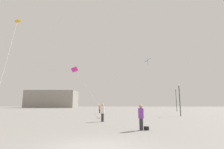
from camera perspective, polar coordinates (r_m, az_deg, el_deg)
ground_plane at (r=7.18m, az=-6.28°, el=-23.23°), size 300.00×300.00×0.00m
person_in_purple at (r=12.03m, az=9.51°, el=-13.29°), size 0.37×0.37×1.68m
person_in_white at (r=17.76m, az=-3.14°, el=-12.13°), size 0.38×0.38×1.76m
person_in_orange at (r=35.64m, az=-4.10°, el=-11.13°), size 0.35×0.35×1.60m
kite_cobalt_delta at (r=30.04m, az=11.36°, el=4.45°), size 9.46×7.74×8.17m
kite_amber_diamond at (r=22.67m, az=-28.66°, el=14.82°), size 3.50×6.98×10.02m
kite_magenta_delta at (r=37.99m, az=-12.16°, el=1.48°), size 6.31×1.76×8.26m
building_left_hall at (r=105.90m, az=-19.00°, el=-7.70°), size 27.23×15.89×9.46m
lamppost_east at (r=47.43m, az=20.30°, el=-6.66°), size 0.36×0.36×5.84m
lamppost_west at (r=28.25m, az=21.26°, el=-5.98°), size 0.36×0.36×4.84m
handbag_beside_flyer at (r=12.25m, az=11.26°, el=-16.94°), size 0.34×0.30×0.24m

